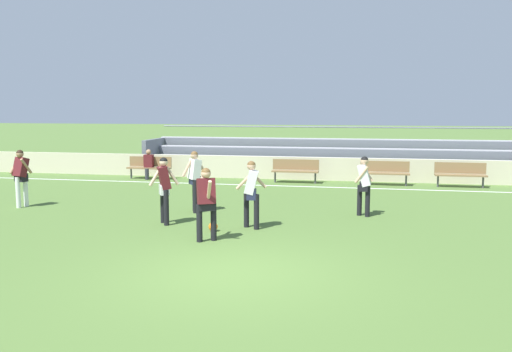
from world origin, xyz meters
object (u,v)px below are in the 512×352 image
(bench_near_wall_gap, at_px, (460,172))
(soccer_ball, at_px, (213,227))
(player_white_wide_right, at_px, (251,189))
(bench_far_right, at_px, (295,169))
(bleacher_stand, at_px, (329,155))
(player_white_deep_cover, at_px, (195,176))
(player_white_challenging, at_px, (364,181))
(player_dark_on_ball, at_px, (21,173))
(bench_near_bin, at_px, (150,165))
(player_dark_wide_left, at_px, (164,185))
(spectator_seated, at_px, (148,162))
(player_dark_pressing_high, at_px, (206,198))
(bench_centre_sideline, at_px, (385,171))

(bench_near_wall_gap, bearing_deg, soccer_ball, -128.57)
(player_white_wide_right, bearing_deg, bench_far_right, 89.84)
(bleacher_stand, distance_m, soccer_ball, 11.81)
(player_white_deep_cover, height_order, soccer_ball, player_white_deep_cover)
(player_white_wide_right, bearing_deg, bench_near_wall_gap, 53.28)
(player_white_challenging, bearing_deg, player_dark_on_ball, -176.38)
(bench_near_bin, xyz_separation_m, player_dark_wide_left, (3.74, -8.10, 0.45))
(player_dark_on_ball, bearing_deg, spectator_seated, 79.66)
(spectator_seated, relative_size, player_dark_pressing_high, 0.75)
(player_white_wide_right, bearing_deg, player_white_challenging, 37.76)
(bench_near_bin, bearing_deg, player_white_deep_cover, -58.18)
(bench_far_right, bearing_deg, player_white_wide_right, -90.16)
(player_dark_pressing_high, height_order, player_white_challenging, same)
(player_white_deep_cover, bearing_deg, bleacher_stand, 71.84)
(spectator_seated, xyz_separation_m, player_dark_wide_left, (3.74, -7.99, 0.30))
(bench_far_right, distance_m, player_dark_on_ball, 9.85)
(player_white_wide_right, bearing_deg, player_dark_on_ball, 168.74)
(bench_near_bin, height_order, player_white_wide_right, player_white_wide_right)
(player_dark_pressing_high, height_order, soccer_ball, player_dark_pressing_high)
(player_white_wide_right, height_order, soccer_ball, player_white_wide_right)
(bench_near_wall_gap, relative_size, bench_centre_sideline, 1.00)
(bench_centre_sideline, bearing_deg, bench_near_bin, 180.00)
(player_dark_on_ball, xyz_separation_m, soccer_ball, (6.35, -1.93, -0.89))
(bleacher_stand, height_order, spectator_seated, bleacher_stand)
(bench_far_right, xyz_separation_m, player_dark_pressing_high, (-0.72, -9.59, 0.41))
(bench_far_right, xyz_separation_m, spectator_seated, (-5.99, -0.12, 0.16))
(player_dark_pressing_high, relative_size, player_white_deep_cover, 0.95)
(player_white_deep_cover, distance_m, player_dark_wide_left, 1.68)
(bench_centre_sideline, xyz_separation_m, bench_far_right, (-3.37, 0.00, 0.00))
(bleacher_stand, xyz_separation_m, player_white_wide_right, (-1.13, -11.13, 0.15))
(player_dark_pressing_high, relative_size, soccer_ball, 7.33)
(player_white_challenging, bearing_deg, player_white_wide_right, -142.24)
(player_dark_wide_left, bearing_deg, player_white_deep_cover, 81.07)
(bench_centre_sideline, relative_size, bench_far_right, 1.00)
(bench_centre_sideline, relative_size, player_dark_wide_left, 1.07)
(bench_near_bin, distance_m, player_dark_on_ball, 6.84)
(bleacher_stand, height_order, soccer_ball, bleacher_stand)
(player_white_deep_cover, bearing_deg, player_dark_pressing_high, -68.02)
(bench_far_right, height_order, player_white_challenging, player_white_challenging)
(player_white_deep_cover, relative_size, player_dark_wide_left, 1.02)
(bench_centre_sideline, distance_m, player_white_challenging, 6.15)
(player_white_challenging, bearing_deg, player_white_deep_cover, -175.68)
(player_white_deep_cover, height_order, player_dark_on_ball, player_white_deep_cover)
(bench_near_wall_gap, xyz_separation_m, player_dark_on_ball, (-13.25, -6.72, 0.46))
(bench_near_bin, bearing_deg, bench_centre_sideline, 0.00)
(bench_centre_sideline, distance_m, player_dark_wide_left, 9.87)
(bleacher_stand, xyz_separation_m, spectator_seated, (-7.09, -3.10, -0.12))
(player_dark_pressing_high, bearing_deg, bleacher_stand, 81.76)
(player_dark_pressing_high, height_order, player_white_deep_cover, player_white_deep_cover)
(player_dark_wide_left, bearing_deg, player_white_wide_right, -1.01)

